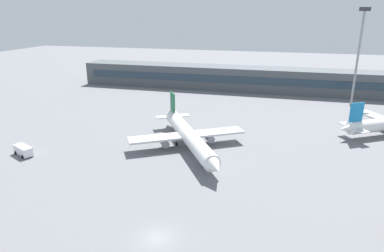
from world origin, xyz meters
The scene contains 5 objects.
ground_plane centered at (0.00, 40.00, 0.00)m, with size 400.00×400.00×0.00m, color slate.
terminal_building centered at (0.00, 98.73, 4.50)m, with size 133.65×12.13×9.00m.
airplane_near centered at (-4.77, 33.18, 2.94)m, with size 25.30×34.65×9.65m.
service_van_white centered at (-38.39, 19.69, 1.11)m, with size 5.55×4.07×2.08m.
floodlight_tower_west centered at (37.25, 82.70, 17.66)m, with size 3.20×0.80×31.13m.
Camera 1 is at (15.22, -37.94, 29.86)m, focal length 32.31 mm.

